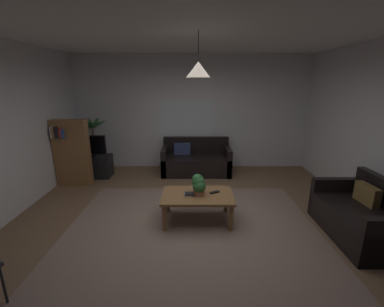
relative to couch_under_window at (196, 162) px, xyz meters
The scene contains 17 objects.
floor 2.37m from the couch_under_window, 92.32° to the right, with size 5.77×5.65×0.02m, color brown.
rug 2.56m from the couch_under_window, 92.14° to the right, with size 3.75×3.11×0.01m, color gray.
wall_back 1.23m from the couch_under_window, 100.63° to the left, with size 5.89×0.06×2.78m, color silver.
ceiling 3.45m from the couch_under_window, 92.32° to the right, with size 5.77×5.65×0.02m, color white.
window_pane 1.10m from the couch_under_window, 117.86° to the left, with size 1.35×0.01×0.95m, color white.
couch_under_window is the anchor object (origin of this frame).
couch_right_side 3.55m from the couch_under_window, 49.33° to the right, with size 0.83×1.37×0.82m.
coffee_table 2.27m from the couch_under_window, 90.25° to the right, with size 1.10×0.70×0.45m.
book_on_table_0 2.33m from the couch_under_window, 93.61° to the right, with size 0.14×0.11×0.03m, color beige.
book_on_table_1 2.34m from the couch_under_window, 93.41° to the right, with size 0.13×0.11×0.02m, color black.
remote_on_table_0 2.23m from the couch_under_window, 83.24° to the right, with size 0.05×0.16×0.02m, color black.
potted_plant_on_table 2.31m from the couch_under_window, 89.86° to the right, with size 0.21×0.23×0.33m.
tv_stand 2.44m from the couch_under_window, behind, with size 0.90×0.44×0.50m, color black.
tv 2.49m from the couch_under_window, behind, with size 0.77×0.16×0.48m.
potted_palm_corner 2.56m from the couch_under_window, behind, with size 0.77×0.88×1.44m.
bookshelf_corner 2.76m from the couch_under_window, 164.05° to the right, with size 0.70×0.31×1.40m.
pendant_lamp 3.04m from the couch_under_window, 90.25° to the right, with size 0.33×0.33×0.59m.
Camera 1 is at (-0.00, -3.58, 2.13)m, focal length 24.01 mm.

